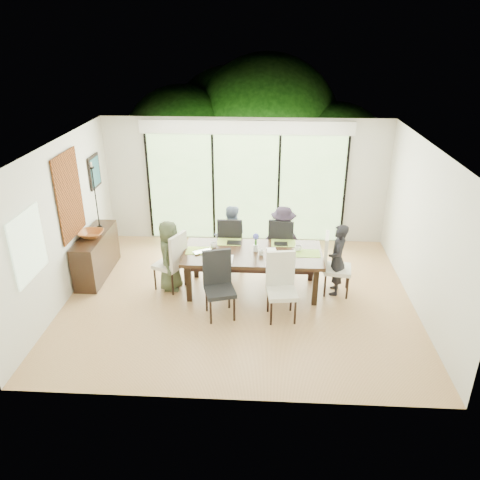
# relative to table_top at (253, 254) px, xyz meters

# --- Properties ---
(floor) EXTENTS (6.00, 5.00, 0.01)m
(floor) POSITION_rel_table_top_xyz_m (-0.22, -0.28, -0.73)
(floor) COLOR #96653C
(floor) RESTS_ON ground
(ceiling) EXTENTS (6.00, 5.00, 0.01)m
(ceiling) POSITION_rel_table_top_xyz_m (-0.22, -0.28, 1.98)
(ceiling) COLOR white
(ceiling) RESTS_ON wall_back
(wall_back) EXTENTS (6.00, 0.02, 2.70)m
(wall_back) POSITION_rel_table_top_xyz_m (-0.22, 2.23, 0.62)
(wall_back) COLOR beige
(wall_back) RESTS_ON floor
(wall_front) EXTENTS (6.00, 0.02, 2.70)m
(wall_front) POSITION_rel_table_top_xyz_m (-0.22, -2.79, 0.62)
(wall_front) COLOR white
(wall_front) RESTS_ON floor
(wall_left) EXTENTS (0.02, 5.00, 2.70)m
(wall_left) POSITION_rel_table_top_xyz_m (-3.23, -0.28, 0.62)
(wall_left) COLOR silver
(wall_left) RESTS_ON floor
(wall_right) EXTENTS (0.02, 5.00, 2.70)m
(wall_right) POSITION_rel_table_top_xyz_m (2.79, -0.28, 0.62)
(wall_right) COLOR white
(wall_right) RESTS_ON floor
(glass_doors) EXTENTS (4.20, 0.02, 2.30)m
(glass_doors) POSITION_rel_table_top_xyz_m (-0.22, 2.19, 0.47)
(glass_doors) COLOR #598C3F
(glass_doors) RESTS_ON wall_back
(blinds_header) EXTENTS (4.40, 0.06, 0.28)m
(blinds_header) POSITION_rel_table_top_xyz_m (-0.22, 2.18, 1.77)
(blinds_header) COLOR white
(blinds_header) RESTS_ON wall_back
(mullion_a) EXTENTS (0.05, 0.04, 2.30)m
(mullion_a) POSITION_rel_table_top_xyz_m (-2.32, 2.18, 0.47)
(mullion_a) COLOR black
(mullion_a) RESTS_ON wall_back
(mullion_b) EXTENTS (0.05, 0.04, 2.30)m
(mullion_b) POSITION_rel_table_top_xyz_m (-0.92, 2.18, 0.47)
(mullion_b) COLOR black
(mullion_b) RESTS_ON wall_back
(mullion_c) EXTENTS (0.05, 0.04, 2.30)m
(mullion_c) POSITION_rel_table_top_xyz_m (0.48, 2.18, 0.47)
(mullion_c) COLOR black
(mullion_c) RESTS_ON wall_back
(mullion_d) EXTENTS (0.05, 0.04, 2.30)m
(mullion_d) POSITION_rel_table_top_xyz_m (1.88, 2.18, 0.47)
(mullion_d) COLOR black
(mullion_d) RESTS_ON wall_back
(side_window) EXTENTS (0.02, 0.90, 1.00)m
(side_window) POSITION_rel_table_top_xyz_m (-3.19, -1.48, 0.77)
(side_window) COLOR #8CAD7F
(side_window) RESTS_ON wall_left
(deck) EXTENTS (6.00, 1.80, 0.10)m
(deck) POSITION_rel_table_top_xyz_m (-0.22, 3.12, -0.78)
(deck) COLOR brown
(deck) RESTS_ON ground
(rail_top) EXTENTS (6.00, 0.08, 0.06)m
(rail_top) POSITION_rel_table_top_xyz_m (-0.22, 3.92, -0.18)
(rail_top) COLOR #523323
(rail_top) RESTS_ON deck
(foliage_left) EXTENTS (3.20, 3.20, 3.20)m
(foliage_left) POSITION_rel_table_top_xyz_m (-2.02, 4.92, 0.71)
(foliage_left) COLOR #14380F
(foliage_left) RESTS_ON ground
(foliage_mid) EXTENTS (4.00, 4.00, 4.00)m
(foliage_mid) POSITION_rel_table_top_xyz_m (0.18, 5.52, 1.07)
(foliage_mid) COLOR #14380F
(foliage_mid) RESTS_ON ground
(foliage_right) EXTENTS (2.80, 2.80, 2.80)m
(foliage_right) POSITION_rel_table_top_xyz_m (1.98, 4.72, 0.53)
(foliage_right) COLOR #14380F
(foliage_right) RESTS_ON ground
(foliage_far) EXTENTS (3.60, 3.60, 3.60)m
(foliage_far) POSITION_rel_table_top_xyz_m (-0.82, 6.22, 0.89)
(foliage_far) COLOR #14380F
(foliage_far) RESTS_ON ground
(table_top) EXTENTS (2.43, 1.11, 0.06)m
(table_top) POSITION_rel_table_top_xyz_m (0.00, 0.00, 0.00)
(table_top) COLOR black
(table_top) RESTS_ON floor
(table_apron) EXTENTS (2.23, 0.91, 0.10)m
(table_apron) POSITION_rel_table_top_xyz_m (0.00, 0.00, -0.09)
(table_apron) COLOR black
(table_apron) RESTS_ON floor
(table_leg_fl) EXTENTS (0.09, 0.09, 0.70)m
(table_leg_fl) POSITION_rel_table_top_xyz_m (-1.08, -0.43, -0.38)
(table_leg_fl) COLOR black
(table_leg_fl) RESTS_ON floor
(table_leg_fr) EXTENTS (0.09, 0.09, 0.70)m
(table_leg_fr) POSITION_rel_table_top_xyz_m (1.08, -0.43, -0.38)
(table_leg_fr) COLOR black
(table_leg_fr) RESTS_ON floor
(table_leg_bl) EXTENTS (0.09, 0.09, 0.70)m
(table_leg_bl) POSITION_rel_table_top_xyz_m (-1.08, 0.43, -0.38)
(table_leg_bl) COLOR black
(table_leg_bl) RESTS_ON floor
(table_leg_br) EXTENTS (0.09, 0.09, 0.70)m
(table_leg_br) POSITION_rel_table_top_xyz_m (1.08, 0.43, -0.38)
(table_leg_br) COLOR black
(table_leg_br) RESTS_ON floor
(chair_left_end) EXTENTS (0.62, 0.62, 1.11)m
(chair_left_end) POSITION_rel_table_top_xyz_m (-1.50, 0.00, -0.17)
(chair_left_end) COLOR silver
(chair_left_end) RESTS_ON floor
(chair_right_end) EXTENTS (0.53, 0.53, 1.11)m
(chair_right_end) POSITION_rel_table_top_xyz_m (1.50, 0.00, -0.17)
(chair_right_end) COLOR silver
(chair_right_end) RESTS_ON floor
(chair_far_left) EXTENTS (0.47, 0.47, 1.11)m
(chair_far_left) POSITION_rel_table_top_xyz_m (-0.45, 0.85, -0.17)
(chair_far_left) COLOR black
(chair_far_left) RESTS_ON floor
(chair_far_right) EXTENTS (0.55, 0.55, 1.11)m
(chair_far_right) POSITION_rel_table_top_xyz_m (0.55, 0.85, -0.17)
(chair_far_right) COLOR black
(chair_far_right) RESTS_ON floor
(chair_near_left) EXTENTS (0.58, 0.58, 1.11)m
(chair_near_left) POSITION_rel_table_top_xyz_m (-0.50, -0.87, -0.17)
(chair_near_left) COLOR black
(chair_near_left) RESTS_ON floor
(chair_near_right) EXTENTS (0.52, 0.52, 1.11)m
(chair_near_right) POSITION_rel_table_top_xyz_m (0.50, -0.87, -0.17)
(chair_near_right) COLOR silver
(chair_near_right) RESTS_ON floor
(person_left_end) EXTENTS (0.45, 0.65, 1.31)m
(person_left_end) POSITION_rel_table_top_xyz_m (-1.48, 0.00, -0.08)
(person_left_end) COLOR #404A31
(person_left_end) RESTS_ON floor
(person_right_end) EXTENTS (0.46, 0.66, 1.31)m
(person_right_end) POSITION_rel_table_top_xyz_m (1.48, 0.00, -0.08)
(person_right_end) COLOR black
(person_right_end) RESTS_ON floor
(person_far_left) EXTENTS (0.64, 0.44, 1.31)m
(person_far_left) POSITION_rel_table_top_xyz_m (-0.45, 0.83, -0.08)
(person_far_left) COLOR slate
(person_far_left) RESTS_ON floor
(person_far_right) EXTENTS (0.66, 0.47, 1.31)m
(person_far_right) POSITION_rel_table_top_xyz_m (0.55, 0.83, -0.08)
(person_far_right) COLOR #251D2B
(person_far_right) RESTS_ON floor
(placemat_left) EXTENTS (0.45, 0.32, 0.01)m
(placemat_left) POSITION_rel_table_top_xyz_m (-0.95, 0.00, 0.03)
(placemat_left) COLOR #8FB13F
(placemat_left) RESTS_ON table_top
(placemat_right) EXTENTS (0.45, 0.32, 0.01)m
(placemat_right) POSITION_rel_table_top_xyz_m (0.95, 0.00, 0.03)
(placemat_right) COLOR #7FA83C
(placemat_right) RESTS_ON table_top
(placemat_far_l) EXTENTS (0.45, 0.32, 0.01)m
(placemat_far_l) POSITION_rel_table_top_xyz_m (-0.45, 0.40, 0.03)
(placemat_far_l) COLOR #9CBA42
(placemat_far_l) RESTS_ON table_top
(placemat_far_r) EXTENTS (0.45, 0.32, 0.01)m
(placemat_far_r) POSITION_rel_table_top_xyz_m (0.55, 0.40, 0.03)
(placemat_far_r) COLOR olive
(placemat_far_r) RESTS_ON table_top
(placemat_paper) EXTENTS (0.45, 0.32, 0.01)m
(placemat_paper) POSITION_rel_table_top_xyz_m (-0.55, -0.30, 0.03)
(placemat_paper) COLOR white
(placemat_paper) RESTS_ON table_top
(tablet_far_l) EXTENTS (0.26, 0.18, 0.01)m
(tablet_far_l) POSITION_rel_table_top_xyz_m (-0.35, 0.35, 0.04)
(tablet_far_l) COLOR black
(tablet_far_l) RESTS_ON table_top
(tablet_far_r) EXTENTS (0.24, 0.17, 0.01)m
(tablet_far_r) POSITION_rel_table_top_xyz_m (0.50, 0.35, 0.04)
(tablet_far_r) COLOR black
(tablet_far_r) RESTS_ON table_top
(papers) EXTENTS (0.30, 0.22, 0.00)m
(papers) POSITION_rel_table_top_xyz_m (0.70, -0.05, 0.03)
(papers) COLOR white
(papers) RESTS_ON table_top
(platter_base) EXTENTS (0.26, 0.26, 0.02)m
(platter_base) POSITION_rel_table_top_xyz_m (-0.55, -0.30, 0.05)
(platter_base) COLOR white
(platter_base) RESTS_ON table_top
(platter_snacks) EXTENTS (0.20, 0.20, 0.01)m
(platter_snacks) POSITION_rel_table_top_xyz_m (-0.55, -0.30, 0.07)
(platter_snacks) COLOR #CA4C17
(platter_snacks) RESTS_ON table_top
(vase) EXTENTS (0.08, 0.08, 0.12)m
(vase) POSITION_rel_table_top_xyz_m (0.05, 0.05, 0.09)
(vase) COLOR silver
(vase) RESTS_ON table_top
(hyacinth_stems) EXTENTS (0.04, 0.04, 0.16)m
(hyacinth_stems) POSITION_rel_table_top_xyz_m (0.05, 0.05, 0.21)
(hyacinth_stems) COLOR #337226
(hyacinth_stems) RESTS_ON table_top
(hyacinth_blooms) EXTENTS (0.11, 0.11, 0.11)m
(hyacinth_blooms) POSITION_rel_table_top_xyz_m (0.05, 0.05, 0.31)
(hyacinth_blooms) COLOR #5056C8
(hyacinth_blooms) RESTS_ON table_top
(laptop) EXTENTS (0.40, 0.35, 0.03)m
(laptop) POSITION_rel_table_top_xyz_m (-0.85, -0.10, 0.04)
(laptop) COLOR silver
(laptop) RESTS_ON table_top
(cup_a) EXTENTS (0.16, 0.16, 0.10)m
(cup_a) POSITION_rel_table_top_xyz_m (-0.70, 0.15, 0.08)
(cup_a) COLOR white
(cup_a) RESTS_ON table_top
(cup_b) EXTENTS (0.14, 0.14, 0.09)m
(cup_b) POSITION_rel_table_top_xyz_m (0.15, -0.10, 0.08)
(cup_b) COLOR white
(cup_b) RESTS_ON table_top
(cup_c) EXTENTS (0.17, 0.17, 0.10)m
(cup_c) POSITION_rel_table_top_xyz_m (0.80, 0.10, 0.08)
(cup_c) COLOR white
(cup_c) RESTS_ON table_top
(book) EXTENTS (0.20, 0.25, 0.02)m
(book) POSITION_rel_table_top_xyz_m (0.25, 0.05, 0.04)
(book) COLOR white
(book) RESTS_ON table_top
(sideboard) EXTENTS (0.42, 1.49, 0.84)m
(sideboard) POSITION_rel_table_top_xyz_m (-2.98, 0.42, -0.31)
(sideboard) COLOR black
(sideboard) RESTS_ON floor
(bowl) EXTENTS (0.44, 0.44, 0.11)m
(bowl) POSITION_rel_table_top_xyz_m (-2.98, 0.32, 0.16)
(bowl) COLOR brown
(bowl) RESTS_ON sideboard
(candlestick_base) EXTENTS (0.09, 0.09, 0.04)m
(candlestick_base) POSITION_rel_table_top_xyz_m (-2.98, 0.77, 0.13)
(candlestick_base) COLOR black
(candlestick_base) RESTS_ON sideboard
(candlestick_shaft) EXTENTS (0.02, 0.02, 1.16)m
(candlestick_shaft) POSITION_rel_table_top_xyz_m (-2.98, 0.77, 0.71)
(candlestick_shaft) COLOR black
(candlestick_shaft) RESTS_ON sideboard
(candlestick_pan) EXTENTS (0.09, 0.09, 0.03)m
(candlestick_pan) POSITION_rel_table_top_xyz_m (-2.98, 0.77, 1.29)
(candlestick_pan) COLOR black
(candlestick_pan) RESTS_ON sideboard
(candle) EXTENTS (0.03, 0.03, 0.09)m
(candle) POSITION_rel_table_top_xyz_m (-2.98, 0.77, 1.35)
(candle) COLOR silver
(candle) RESTS_ON sideboard
(tapestry) EXTENTS (0.02, 1.00, 1.50)m
(tapestry) POSITION_rel_table_top_xyz_m (-3.19, 0.12, 0.97)
(tapestry) COLOR brown
(tapestry) RESTS_ON wall_left
(art_frame) EXTENTS (0.03, 0.55, 0.65)m
(art_frame) POSITION_rel_table_top_xyz_m (-3.19, 1.42, 1.02)
(art_frame) COLOR black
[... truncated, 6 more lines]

